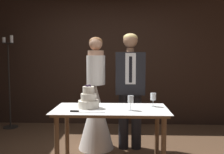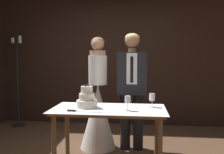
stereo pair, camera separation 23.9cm
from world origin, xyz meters
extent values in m
cube|color=black|center=(0.00, 2.13, 1.44)|extent=(5.08, 0.12, 2.88)
cylinder|color=brown|center=(-0.48, -0.33, 0.37)|extent=(0.06, 0.06, 0.73)
cylinder|color=brown|center=(0.71, -0.33, 0.37)|extent=(0.06, 0.06, 0.73)
cylinder|color=brown|center=(-0.48, 0.20, 0.37)|extent=(0.06, 0.06, 0.73)
cylinder|color=brown|center=(0.71, 0.20, 0.37)|extent=(0.06, 0.06, 0.73)
cube|color=brown|center=(0.12, -0.07, 0.75)|extent=(1.31, 0.65, 0.03)
cube|color=white|center=(0.12, -0.07, 0.77)|extent=(1.37, 0.71, 0.01)
cylinder|color=silver|center=(-0.16, -0.04, 0.82)|extent=(0.25, 0.25, 0.09)
cylinder|color=silver|center=(-0.16, -0.04, 0.91)|extent=(0.19, 0.19, 0.08)
cylinder|color=silver|center=(-0.16, -0.04, 0.99)|extent=(0.14, 0.14, 0.09)
sphere|color=#2D1933|center=(-0.13, -0.05, 1.05)|extent=(0.02, 0.02, 0.02)
sphere|color=#2D1933|center=(-0.16, 0.00, 1.05)|extent=(0.02, 0.02, 0.02)
sphere|color=#2D1933|center=(-0.18, -0.04, 1.05)|extent=(0.02, 0.02, 0.02)
sphere|color=#2D1933|center=(-0.16, -0.06, 1.05)|extent=(0.02, 0.02, 0.02)
cube|color=silver|center=(-0.09, -0.29, 0.77)|extent=(0.30, 0.04, 0.00)
cylinder|color=black|center=(-0.29, -0.28, 0.78)|extent=(0.10, 0.03, 0.02)
cylinder|color=silver|center=(0.64, 0.07, 0.77)|extent=(0.07, 0.07, 0.00)
cylinder|color=silver|center=(0.64, 0.07, 0.82)|extent=(0.01, 0.01, 0.08)
cylinder|color=silver|center=(0.64, 0.07, 0.90)|extent=(0.07, 0.07, 0.09)
cylinder|color=silver|center=(0.35, -0.17, 0.77)|extent=(0.06, 0.06, 0.00)
cylinder|color=silver|center=(0.35, -0.17, 0.82)|extent=(0.01, 0.01, 0.09)
cylinder|color=silver|center=(0.35, -0.17, 0.90)|extent=(0.07, 0.07, 0.08)
cone|color=white|center=(-0.14, 0.68, 0.49)|extent=(0.54, 0.54, 0.98)
cylinder|color=white|center=(-0.14, 0.68, 1.20)|extent=(0.28, 0.28, 0.44)
cylinder|color=tan|center=(-0.14, 0.68, 1.45)|extent=(0.24, 0.24, 0.07)
sphere|color=tan|center=(-0.14, 0.68, 1.59)|extent=(0.20, 0.20, 0.20)
ellipsoid|color=brown|center=(-0.14, 0.70, 1.62)|extent=(0.20, 0.20, 0.15)
cylinder|color=black|center=(0.28, 0.68, 0.42)|extent=(0.15, 0.15, 0.84)
cylinder|color=black|center=(0.47, 0.68, 0.42)|extent=(0.15, 0.15, 0.84)
cube|color=black|center=(0.37, 0.68, 1.15)|extent=(0.43, 0.24, 0.63)
cube|color=white|center=(0.37, 0.56, 1.22)|extent=(0.15, 0.01, 0.45)
cube|color=black|center=(0.37, 0.55, 1.21)|extent=(0.04, 0.01, 0.38)
cylinder|color=#A37556|center=(0.37, 0.68, 1.49)|extent=(0.11, 0.11, 0.06)
sphere|color=#A37556|center=(0.37, 0.68, 1.63)|extent=(0.22, 0.22, 0.22)
ellipsoid|color=#D6B770|center=(0.37, 0.69, 1.67)|extent=(0.22, 0.22, 0.14)
cylinder|color=black|center=(-1.95, 1.72, 0.01)|extent=(0.28, 0.28, 0.02)
cylinder|color=black|center=(-1.95, 1.72, 0.84)|extent=(0.03, 0.03, 1.63)
cylinder|color=black|center=(-1.95, 1.72, 1.66)|extent=(0.22, 0.22, 0.01)
cylinder|color=white|center=(-2.02, 1.72, 1.72)|extent=(0.06, 0.06, 0.11)
cylinder|color=white|center=(-1.87, 1.72, 1.74)|extent=(0.06, 0.06, 0.14)
camera|label=1|loc=(0.25, -3.04, 1.40)|focal=40.00mm
camera|label=2|loc=(0.49, -3.02, 1.40)|focal=40.00mm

